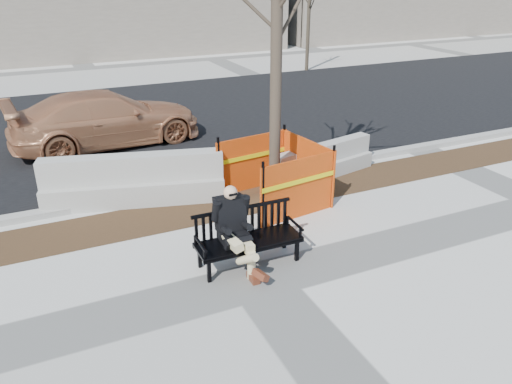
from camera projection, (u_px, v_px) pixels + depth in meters
The scene contains 11 objects.
ground at pixel (259, 280), 7.45m from camera, with size 120.00×120.00×0.00m, color beige.
mulch_strip at pixel (201, 209), 9.60m from camera, with size 40.00×1.20×0.02m, color #47301C.
asphalt_street at pixel (132, 125), 14.74m from camera, with size 60.00×10.40×0.01m, color black.
curb at pixel (186, 189), 10.37m from camera, with size 60.00×0.25×0.12m, color #9E9B93.
bench at pixel (249, 264), 7.87m from camera, with size 1.67×0.60×0.89m, color black, non-canonical shape.
seated_man at pixel (234, 265), 7.82m from camera, with size 0.57×0.95×1.33m, color black, non-canonical shape.
tree_fence at pixel (274, 202), 9.92m from camera, with size 2.51×2.51×6.27m, color #FB4B11, non-canonical shape.
sedan at pixel (110, 144), 13.13m from camera, with size 1.94×4.77×1.38m, color #B6774F.
jersey_barrier_left at pixel (136, 202), 9.92m from camera, with size 3.44×0.69×0.99m, color #A9A79E, non-canonical shape.
jersey_barrier_right at pixel (322, 176), 11.13m from camera, with size 2.62×0.52×0.75m, color #A29F97, non-canonical shape.
far_tree_right at pixel (306, 70), 22.41m from camera, with size 1.71×1.71×4.63m, color #43382B, non-canonical shape.
Camera 1 is at (-2.65, -5.67, 4.25)m, focal length 35.34 mm.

